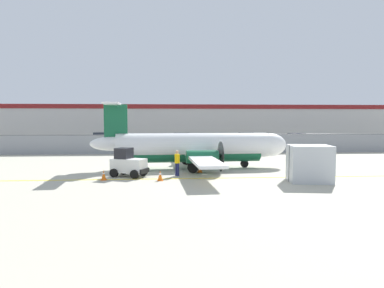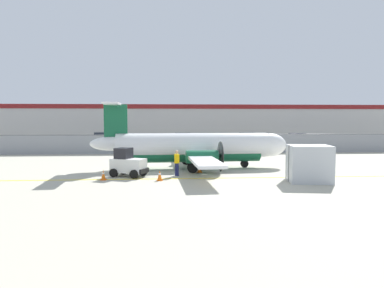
{
  "view_description": "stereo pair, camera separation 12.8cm",
  "coord_description": "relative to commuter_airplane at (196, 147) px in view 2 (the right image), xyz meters",
  "views": [
    {
      "loc": [
        -3.28,
        -19.42,
        3.76
      ],
      "look_at": [
        -1.28,
        7.45,
        1.8
      ],
      "focal_mm": 32.0,
      "sensor_mm": 36.0,
      "label": 1
    },
    {
      "loc": [
        -3.16,
        -19.43,
        3.76
      ],
      "look_at": [
        -1.28,
        7.45,
        1.8
      ],
      "focal_mm": 32.0,
      "sensor_mm": 36.0,
      "label": 2
    }
  ],
  "objects": [
    {
      "name": "background_building",
      "position": [
        1.01,
        41.52,
        1.66
      ],
      "size": [
        91.0,
        8.1,
        6.5
      ],
      "color": "beige",
      "rests_on": "ground"
    },
    {
      "name": "traffic_cone_far_left",
      "position": [
        -6.16,
        -4.63,
        -1.29
      ],
      "size": [
        0.36,
        0.36,
        0.64
      ],
      "color": "orange",
      "rests_on": "ground"
    },
    {
      "name": "parked_car_2",
      "position": [
        -2.74,
        16.77,
        -0.71
      ],
      "size": [
        4.37,
        2.38,
        1.58
      ],
      "rotation": [
        0.0,
        0.0,
        -0.12
      ],
      "color": "silver",
      "rests_on": "parking_lot_strip"
    },
    {
      "name": "parked_car_5",
      "position": [
        10.21,
        26.27,
        -0.71
      ],
      "size": [
        4.23,
        2.07,
        1.58
      ],
      "rotation": [
        0.0,
        0.0,
        0.02
      ],
      "color": "#B28C19",
      "rests_on": "parking_lot_strip"
    },
    {
      "name": "traffic_cone_near_right",
      "position": [
        0.06,
        -1.96,
        -1.29
      ],
      "size": [
        0.36,
        0.36,
        0.64
      ],
      "color": "orange",
      "rests_on": "ground"
    },
    {
      "name": "commuter_airplane",
      "position": [
        0.0,
        0.0,
        0.0
      ],
      "size": [
        15.07,
        16.06,
        4.92
      ],
      "rotation": [
        0.0,
        0.0,
        0.05
      ],
      "color": "white",
      "rests_on": "ground"
    },
    {
      "name": "ground_plane",
      "position": [
        1.01,
        -4.47,
        -1.6
      ],
      "size": [
        140.0,
        140.0,
        0.01
      ],
      "color": "#B2AD99"
    },
    {
      "name": "cargo_container",
      "position": [
        6.28,
        -6.1,
        -0.5
      ],
      "size": [
        2.66,
        2.32,
        2.2
      ],
      "rotation": [
        0.0,
        0.0,
        -0.14
      ],
      "color": "#B7BCC1",
      "rests_on": "ground"
    },
    {
      "name": "perimeter_fence",
      "position": [
        1.01,
        11.53,
        -0.49
      ],
      "size": [
        98.0,
        0.1,
        2.1
      ],
      "color": "gray",
      "rests_on": "ground"
    },
    {
      "name": "traffic_cone_near_left",
      "position": [
        -2.68,
        -5.07,
        -1.29
      ],
      "size": [
        0.36,
        0.36,
        0.64
      ],
      "color": "orange",
      "rests_on": "ground"
    },
    {
      "name": "parked_car_4",
      "position": [
        7.08,
        20.0,
        -0.71
      ],
      "size": [
        4.22,
        2.04,
        1.58
      ],
      "rotation": [
        0.0,
        0.0,
        3.13
      ],
      "color": "black",
      "rests_on": "parking_lot_strip"
    },
    {
      "name": "parked_car_0",
      "position": [
        -12.54,
        28.9,
        -0.71
      ],
      "size": [
        4.37,
        2.37,
        1.58
      ],
      "rotation": [
        0.0,
        0.0,
        0.11
      ],
      "color": "black",
      "rests_on": "parking_lot_strip"
    },
    {
      "name": "parking_lot_strip",
      "position": [
        1.01,
        23.03,
        -1.54
      ],
      "size": [
        98.0,
        17.0,
        0.12
      ],
      "color": "#38383A",
      "rests_on": "ground"
    },
    {
      "name": "parked_car_6",
      "position": [
        16.7,
        23.14,
        -0.71
      ],
      "size": [
        4.3,
        2.22,
        1.58
      ],
      "rotation": [
        0.0,
        0.0,
        3.08
      ],
      "color": "slate",
      "rests_on": "parking_lot_strip"
    },
    {
      "name": "baggage_tug",
      "position": [
        -4.81,
        -3.39,
        -0.75
      ],
      "size": [
        2.58,
        2.1,
        1.88
      ],
      "rotation": [
        0.0,
        0.0,
        -0.42
      ],
      "color": "silver",
      "rests_on": "ground"
    },
    {
      "name": "parked_car_3",
      "position": [
        -0.12,
        25.5,
        -0.71
      ],
      "size": [
        4.37,
        2.38,
        1.58
      ],
      "rotation": [
        0.0,
        0.0,
        3.03
      ],
      "color": "silver",
      "rests_on": "parking_lot_strip"
    },
    {
      "name": "ground_crew_worker",
      "position": [
        -1.58,
        -3.4,
        -0.65
      ],
      "size": [
        0.46,
        0.53,
        1.7
      ],
      "rotation": [
        0.0,
        0.0,
        3.61
      ],
      "color": "#191E4C",
      "rests_on": "ground"
    },
    {
      "name": "parked_car_1",
      "position": [
        -8.33,
        23.68,
        -0.71
      ],
      "size": [
        4.2,
        2.01,
        1.58
      ],
      "rotation": [
        0.0,
        0.0,
        3.14
      ],
      "color": "#B28C19",
      "rests_on": "parking_lot_strip"
    }
  ]
}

